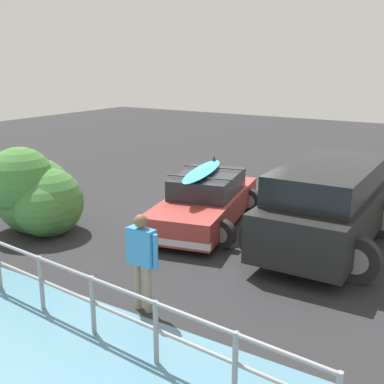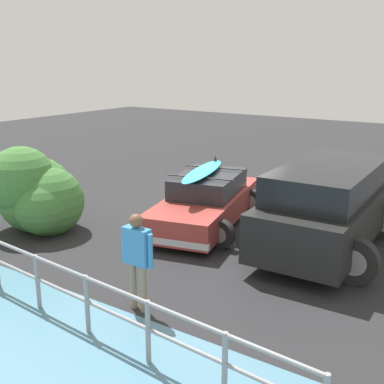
{
  "view_description": "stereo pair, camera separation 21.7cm",
  "coord_description": "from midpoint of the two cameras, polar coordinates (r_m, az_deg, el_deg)",
  "views": [
    {
      "loc": [
        -5.6,
        10.25,
        3.86
      ],
      "look_at": [
        0.08,
        1.29,
        0.95
      ],
      "focal_mm": 45.0,
      "sensor_mm": 36.0,
      "label": 1
    },
    {
      "loc": [
        -5.79,
        10.13,
        3.86
      ],
      "look_at": [
        0.08,
        1.29,
        0.95
      ],
      "focal_mm": 45.0,
      "sensor_mm": 36.0,
      "label": 2
    }
  ],
  "objects": [
    {
      "name": "bush_near_left",
      "position": [
        11.64,
        -18.85,
        -0.17
      ],
      "size": [
        2.34,
        2.0,
        2.09
      ],
      "color": "#4C3828",
      "rests_on": "ground"
    },
    {
      "name": "suv_car",
      "position": [
        10.37,
        15.26,
        -1.51
      ],
      "size": [
        2.78,
        4.66,
        1.82
      ],
      "color": "black",
      "rests_on": "ground"
    },
    {
      "name": "ground_plane",
      "position": [
        12.29,
        3.02,
        -3.02
      ],
      "size": [
        44.0,
        44.0,
        0.02
      ],
      "primitive_type": "cube",
      "color": "#28282B",
      "rests_on": "ground"
    },
    {
      "name": "person_bystander",
      "position": [
        7.56,
        -6.8,
        -7.28
      ],
      "size": [
        0.62,
        0.21,
        1.6
      ],
      "color": "gray",
      "rests_on": "ground"
    },
    {
      "name": "sedan_car",
      "position": [
        11.62,
        1.11,
        -1.02
      ],
      "size": [
        2.78,
        4.53,
        1.5
      ],
      "color": "#9E3833",
      "rests_on": "ground"
    },
    {
      "name": "railing_fence",
      "position": [
        7.64,
        -15.61,
        -10.58
      ],
      "size": [
        8.47,
        0.73,
        0.9
      ],
      "color": "gray",
      "rests_on": "ground"
    }
  ]
}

